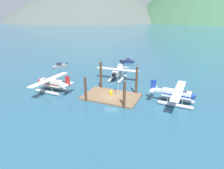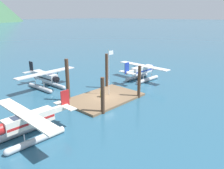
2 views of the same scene
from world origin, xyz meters
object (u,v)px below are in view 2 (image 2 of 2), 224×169
object	(u,v)px
seaplane_silver_bow_left	(46,79)
seaplane_cream_port_aft	(29,123)
flagpole	(109,67)
seaplane_white_stbd_fwd	(142,72)
fuel_drum	(102,94)

from	to	relation	value
seaplane_silver_bow_left	seaplane_cream_port_aft	size ratio (longest dim) A/B	1.00
flagpole	seaplane_white_stbd_fwd	xyz separation A→B (m)	(10.28, 1.50, -2.74)
flagpole	seaplane_silver_bow_left	bearing A→B (deg)	111.98
fuel_drum	seaplane_silver_bow_left	world-z (taller)	seaplane_silver_bow_left
fuel_drum	seaplane_silver_bow_left	size ratio (longest dim) A/B	0.08
flagpole	seaplane_cream_port_aft	bearing A→B (deg)	-169.85
seaplane_white_stbd_fwd	seaplane_cream_port_aft	world-z (taller)	same
seaplane_silver_bow_left	seaplane_white_stbd_fwd	bearing A→B (deg)	-31.09
flagpole	seaplane_silver_bow_left	xyz separation A→B (m)	(-4.11, 10.17, -2.74)
seaplane_white_stbd_fwd	flagpole	bearing A→B (deg)	-171.72
flagpole	seaplane_white_stbd_fwd	size ratio (longest dim) A/B	0.62
fuel_drum	seaplane_cream_port_aft	world-z (taller)	seaplane_cream_port_aft
fuel_drum	seaplane_white_stbd_fwd	xyz separation A→B (m)	(11.79, 1.53, 0.84)
seaplane_silver_bow_left	seaplane_white_stbd_fwd	xyz separation A→B (m)	(14.39, -8.68, 0.00)
flagpole	seaplane_white_stbd_fwd	distance (m)	10.75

